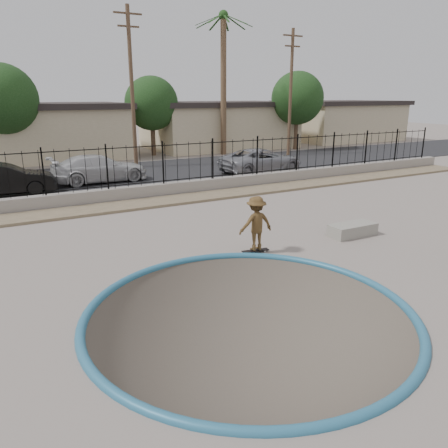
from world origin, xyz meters
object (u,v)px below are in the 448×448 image
concrete_ledge (352,230)px  car_d (261,160)px  skater (256,227)px  car_b (4,179)px  car_c (99,168)px  skateboard (255,251)px

concrete_ledge → car_d: car_d is taller
concrete_ledge → car_d: size_ratio=0.32×
skater → concrete_ledge: bearing=-178.6°
car_b → car_c: 4.67m
concrete_ledge → car_c: (-5.04, 13.11, 0.55)m
car_d → car_c: bearing=75.2°
skater → car_c: bearing=-79.6°
skateboard → car_d: size_ratio=0.16×
car_b → car_c: size_ratio=0.89×
concrete_ledge → car_b: size_ratio=0.37×
car_c → skater: bearing=-175.9°
car_c → car_d: 9.21m
skater → car_b: (-5.93, 11.86, -0.04)m
skater → car_d: 13.69m
car_d → skateboard: bearing=141.0°
concrete_ledge → car_c: bearing=111.0°
car_d → car_b: bearing=83.0°
skater → car_d: skater is taller
skateboard → car_c: size_ratio=0.17×
car_c → car_b: bearing=101.1°
skater → car_c: 13.00m
skateboard → car_d: (7.69, 11.33, 0.68)m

